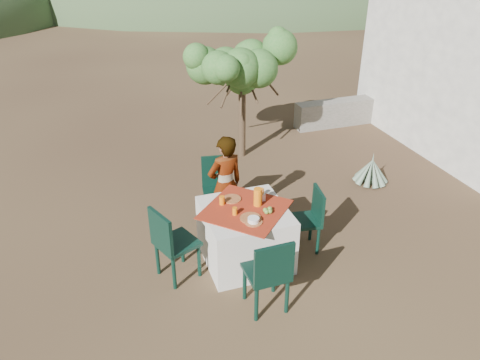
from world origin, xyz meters
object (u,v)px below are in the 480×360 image
Objects in this scene: shrub_tree at (244,71)px; chair_near at (269,272)px; agave at (371,171)px; chair_left at (171,241)px; chair_right at (309,217)px; juice_pitcher at (258,197)px; table at (245,234)px; person at (225,185)px; chair_far at (218,187)px.

chair_near is at bearing -105.25° from shrub_tree.
chair_near is 1.57× the size of agave.
shrub_tree is (1.98, 3.09, 1.04)m from chair_left.
juice_pitcher is (-0.70, 0.07, 0.39)m from chair_right.
chair_left is (-0.90, 0.89, 0.00)m from chair_near.
juice_pitcher reaches higher than table.
agave is at bearing -91.60° from chair_left.
table is at bearing 79.09° from person.
table is 0.53m from juice_pitcher.
chair_near is 4.26m from shrub_tree.
juice_pitcher is (0.23, -0.98, 0.34)m from chair_far.
table is at bearing -94.87° from chair_near.
shrub_tree is (0.15, 3.06, 1.10)m from chair_right.
agave is at bearing -142.12° from chair_near.
person reaches higher than juice_pitcher.
agave is (2.72, 0.25, -0.33)m from chair_far.
shrub_tree reaches higher than chair_right.
chair_near is at bearing -156.67° from chair_left.
chair_near is at bearing 75.56° from person.
chair_far reaches higher than chair_right.
person reaches higher than chair_left.
person is at bearing 106.98° from juice_pitcher.
chair_left is 1.23m from person.
shrub_tree is (1.08, 2.01, 1.05)m from chair_far.
juice_pitcher reaches higher than agave.
juice_pitcher is at bearing -105.90° from shrub_tree.
person is at bearing -76.99° from chair_far.
chair_far is at bearing -118.29° from shrub_tree.
shrub_tree reaches higher than chair_near.
chair_far is 0.34m from person.
chair_right is at bearing -2.30° from table.
chair_near is 0.68× the size of person.
person is at bearing -70.98° from chair_left.
chair_near is 4.16× the size of juice_pitcher.
table is at bearing -154.52° from agave.
juice_pitcher is (-2.50, -1.24, 0.67)m from agave.
agave is at bearing 135.09° from chair_right.
table is at bearing -108.77° from shrub_tree.
person is 0.74m from juice_pitcher.
chair_left is at bearing -79.86° from chair_right.
person is at bearing 92.72° from table.
juice_pitcher is at bearing -86.88° from chair_right.
chair_far is 1.57× the size of agave.
table is at bearing -77.43° from chair_far.
shrub_tree is (1.06, 2.30, 0.87)m from person.
chair_left is at bearing -120.03° from chair_far.
shrub_tree is 3.26× the size of agave.
chair_far reaches higher than table.
chair_right is at bearing -110.84° from chair_left.
chair_right is (0.93, 0.92, -0.05)m from chair_near.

